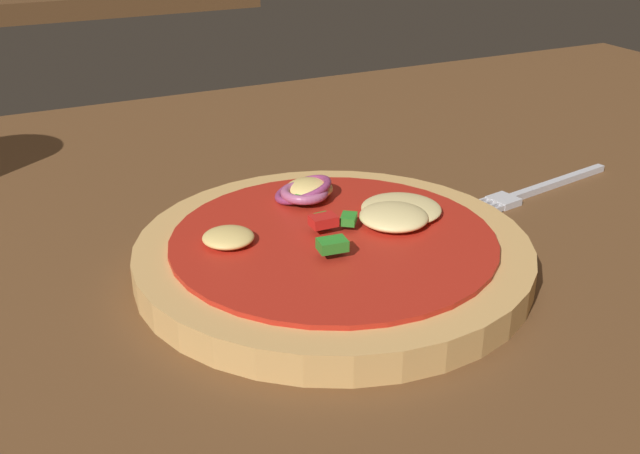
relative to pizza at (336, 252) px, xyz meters
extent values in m
cube|color=brown|center=(0.01, 0.00, -0.03)|extent=(1.24, 0.84, 0.04)
cylinder|color=tan|center=(0.00, 0.00, 0.00)|extent=(0.23, 0.23, 0.02)
cylinder|color=red|center=(0.00, 0.00, 0.01)|extent=(0.19, 0.19, 0.00)
ellipsoid|color=#EFCC72|center=(-0.06, 0.02, 0.01)|extent=(0.03, 0.03, 0.01)
ellipsoid|color=#EFCC72|center=(0.02, 0.06, 0.02)|extent=(0.03, 0.03, 0.01)
ellipsoid|color=#F4DB8E|center=(0.04, 0.00, 0.01)|extent=(0.04, 0.04, 0.01)
ellipsoid|color=#F4DB8E|center=(0.05, 0.01, 0.01)|extent=(0.05, 0.05, 0.01)
torus|color=#93386B|center=(0.01, 0.06, 0.02)|extent=(0.05, 0.05, 0.02)
torus|color=#B25984|center=(0.01, 0.05, 0.02)|extent=(0.04, 0.04, 0.01)
cube|color=#2D8C28|center=(0.00, 0.01, 0.02)|extent=(0.01, 0.01, 0.00)
cube|color=#2D8C28|center=(0.03, 0.00, 0.02)|extent=(0.01, 0.01, 0.00)
cube|color=#2D8C28|center=(0.00, 0.05, 0.02)|extent=(0.01, 0.01, 0.00)
cube|color=#2D8C28|center=(0.01, 0.01, 0.02)|extent=(0.01, 0.02, 0.01)
cube|color=#2D8C28|center=(-0.01, -0.02, 0.02)|extent=(0.02, 0.01, 0.01)
cube|color=red|center=(0.00, 0.01, 0.02)|extent=(0.02, 0.01, 0.01)
cube|color=silver|center=(0.21, 0.04, -0.01)|extent=(0.10, 0.02, 0.01)
cube|color=silver|center=(0.15, 0.03, -0.01)|extent=(0.02, 0.02, 0.01)
cube|color=silver|center=(0.13, 0.04, -0.01)|extent=(0.03, 0.01, 0.00)
cube|color=silver|center=(0.13, 0.03, -0.01)|extent=(0.03, 0.01, 0.00)
cube|color=silver|center=(0.13, 0.03, -0.01)|extent=(0.03, 0.01, 0.00)
cube|color=silver|center=(0.13, 0.02, -0.01)|extent=(0.03, 0.01, 0.00)
camera|label=1|loc=(-0.19, -0.36, 0.21)|focal=42.79mm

